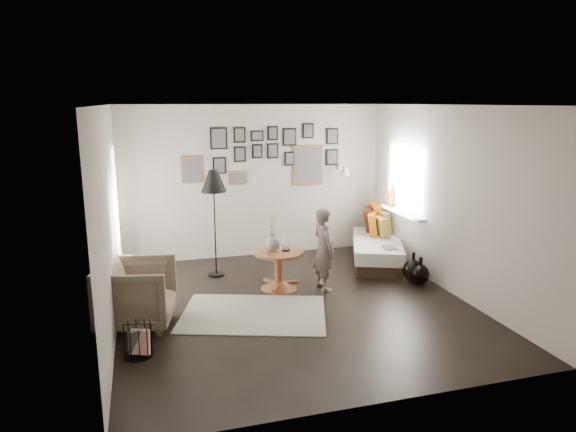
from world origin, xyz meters
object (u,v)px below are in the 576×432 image
object	(u,v)px
magazine_basket	(138,340)
demijohn_large	(413,271)
floor_lamp	(214,185)
daybed	(375,245)
demijohn_small	(420,274)
pedestal_table	(279,271)
vase	(273,241)
child	(324,249)
armchair	(137,294)

from	to	relation	value
magazine_basket	demijohn_large	bearing A→B (deg)	17.44
floor_lamp	magazine_basket	distance (m)	2.91
daybed	demijohn_small	bearing A→B (deg)	-61.73
pedestal_table	vase	xyz separation A→B (m)	(-0.08, 0.02, 0.45)
vase	daybed	world-z (taller)	vase
magazine_basket	child	xyz separation A→B (m)	(2.56, 1.34, 0.42)
demijohn_large	pedestal_table	bearing A→B (deg)	171.12
demijohn_large	child	size ratio (longest dim) A/B	0.39
magazine_basket	vase	bearing A→B (deg)	39.92
magazine_basket	demijohn_large	xyz separation A→B (m)	(3.94, 1.24, 0.00)
daybed	demijohn_small	xyz separation A→B (m)	(0.14, -1.27, -0.11)
child	pedestal_table	bearing A→B (deg)	60.69
daybed	magazine_basket	distance (m)	4.54
floor_lamp	child	xyz separation A→B (m)	(1.39, -1.03, -0.82)
pedestal_table	daybed	distance (m)	2.08
pedestal_table	demijohn_small	bearing A→B (deg)	-11.91
pedestal_table	floor_lamp	distance (m)	1.62
armchair	floor_lamp	bearing A→B (deg)	-24.72
pedestal_table	floor_lamp	xyz separation A→B (m)	(-0.79, 0.81, 1.16)
demijohn_small	pedestal_table	bearing A→B (deg)	168.09
demijohn_large	armchair	bearing A→B (deg)	-173.95
pedestal_table	daybed	bearing A→B (deg)	23.65
pedestal_table	demijohn_small	distance (m)	2.09
pedestal_table	child	distance (m)	0.72
child	armchair	bearing A→B (deg)	91.64
pedestal_table	demijohn_small	xyz separation A→B (m)	(2.04, -0.43, -0.10)
vase	magazine_basket	world-z (taller)	vase
pedestal_table	vase	bearing A→B (deg)	165.96
pedestal_table	magazine_basket	bearing A→B (deg)	-141.61
vase	floor_lamp	xyz separation A→B (m)	(-0.71, 0.79, 0.71)
armchair	child	xyz separation A→B (m)	(2.56, 0.51, 0.20)
daybed	armchair	bearing A→B (deg)	-135.84
daybed	demijohn_small	distance (m)	1.28
vase	armchair	xyz separation A→B (m)	(-1.88, -0.75, -0.32)
pedestal_table	child	bearing A→B (deg)	-19.59
vase	child	world-z (taller)	child
magazine_basket	child	world-z (taller)	child
vase	child	xyz separation A→B (m)	(0.68, -0.23, -0.12)
vase	magazine_basket	bearing A→B (deg)	-140.08
demijohn_large	child	xyz separation A→B (m)	(-1.38, 0.10, 0.42)
armchair	demijohn_large	size ratio (longest dim) A/B	1.88
daybed	magazine_basket	world-z (taller)	daybed
magazine_basket	demijohn_small	world-z (taller)	demijohn_small
armchair	demijohn_small	bearing A→B (deg)	-73.26
magazine_basket	pedestal_table	bearing A→B (deg)	38.39
vase	floor_lamp	world-z (taller)	floor_lamp
demijohn_small	child	world-z (taller)	child
armchair	demijohn_large	xyz separation A→B (m)	(3.95, 0.42, -0.22)
daybed	floor_lamp	world-z (taller)	floor_lamp
child	vase	bearing A→B (deg)	61.33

